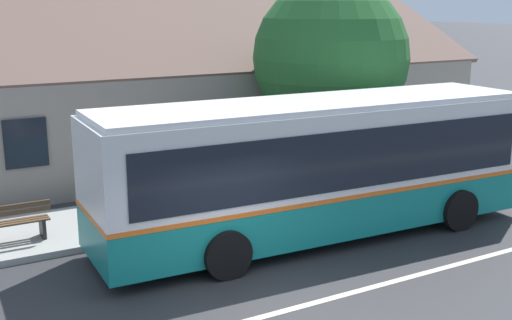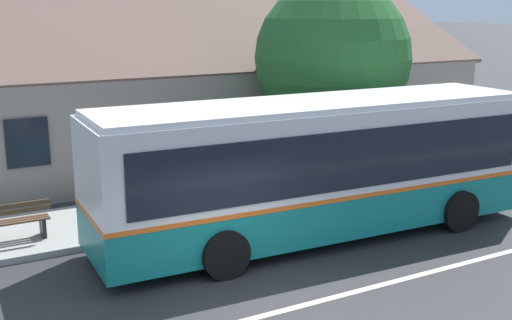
{
  "view_description": "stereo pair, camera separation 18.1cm",
  "coord_description": "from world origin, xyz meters",
  "px_view_note": "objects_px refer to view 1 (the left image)",
  "views": [
    {
      "loc": [
        -5.25,
        -8.81,
        5.28
      ],
      "look_at": [
        2.08,
        4.12,
        1.68
      ],
      "focal_mm": 45.0,
      "sensor_mm": 36.0,
      "label": 1
    },
    {
      "loc": [
        -5.09,
        -8.89,
        5.28
      ],
      "look_at": [
        2.08,
        4.12,
        1.68
      ],
      "focal_mm": 45.0,
      "sensor_mm": 36.0,
      "label": 2
    }
  ],
  "objects_px": {
    "street_tree_primary": "(327,62)",
    "bus_stop_sign": "(455,127)",
    "bench_by_building": "(14,225)",
    "transit_bus": "(318,164)"
  },
  "relations": [
    {
      "from": "bus_stop_sign",
      "to": "transit_bus",
      "type": "bearing_deg",
      "value": -162.27
    },
    {
      "from": "transit_bus",
      "to": "street_tree_primary",
      "type": "xyz_separation_m",
      "value": [
        3.06,
        4.01,
        1.91
      ]
    },
    {
      "from": "transit_bus",
      "to": "bench_by_building",
      "type": "distance_m",
      "value": 6.93
    },
    {
      "from": "bench_by_building",
      "to": "street_tree_primary",
      "type": "distance_m",
      "value": 9.98
    },
    {
      "from": "transit_bus",
      "to": "street_tree_primary",
      "type": "relative_size",
      "value": 1.75
    },
    {
      "from": "bench_by_building",
      "to": "bus_stop_sign",
      "type": "bearing_deg",
      "value": -2.24
    },
    {
      "from": "bench_by_building",
      "to": "street_tree_primary",
      "type": "xyz_separation_m",
      "value": [
        9.39,
        1.41,
        3.07
      ]
    },
    {
      "from": "street_tree_primary",
      "to": "bus_stop_sign",
      "type": "height_order",
      "value": "street_tree_primary"
    },
    {
      "from": "bench_by_building",
      "to": "street_tree_primary",
      "type": "relative_size",
      "value": 0.25
    },
    {
      "from": "bench_by_building",
      "to": "bus_stop_sign",
      "type": "distance_m",
      "value": 12.92
    }
  ]
}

